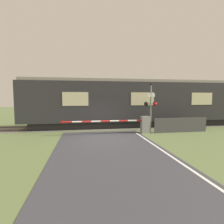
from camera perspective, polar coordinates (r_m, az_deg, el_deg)
The scene contains 6 objects.
ground_plane at distance 11.55m, azimuth -2.75°, elevation -8.36°, with size 80.00×80.00×0.00m, color #5B6B3D.
track_bed at distance 15.58m, azimuth -4.54°, elevation -4.83°, with size 36.00×3.20×0.13m.
train at distance 16.07m, azimuth 8.21°, elevation 2.96°, with size 19.81×2.92×4.15m.
crossing_barrier at distance 13.00m, azimuth 8.52°, elevation -3.87°, with size 6.34×0.44×1.24m.
signal_post at distance 13.07m, azimuth 12.56°, elevation 2.30°, with size 0.97×0.26×3.67m.
roadside_fence at distance 14.16m, azimuth 21.56°, elevation -3.97°, with size 4.19×0.06×1.10m.
Camera 1 is at (-1.31, -11.17, 2.64)m, focal length 28.00 mm.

